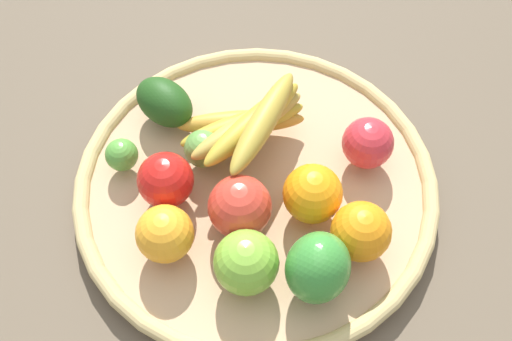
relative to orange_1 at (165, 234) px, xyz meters
name	(u,v)px	position (x,y,z in m)	size (l,w,h in m)	color
ground_plane	(256,193)	(-0.14, -0.02, -0.07)	(2.40, 2.40, 0.00)	brown
basket	(256,186)	(-0.14, -0.02, -0.05)	(0.47, 0.47, 0.04)	tan
orange_1	(165,234)	(0.00, 0.00, 0.00)	(0.07, 0.07, 0.07)	orange
banana_bunch	(249,124)	(-0.16, -0.07, 0.01)	(0.17, 0.16, 0.09)	#BC862C
apple_2	(246,262)	(-0.06, 0.08, 0.00)	(0.07, 0.07, 0.07)	#76AF33
apple_0	(166,180)	(-0.04, -0.06, 0.00)	(0.07, 0.07, 0.07)	red
lime_0	(203,149)	(-0.10, -0.08, -0.01)	(0.05, 0.05, 0.05)	#5A913E
orange_2	(361,232)	(-0.19, 0.12, 0.00)	(0.07, 0.07, 0.07)	orange
orange_0	(313,194)	(-0.17, 0.05, 0.00)	(0.07, 0.07, 0.07)	orange
avocado	(164,102)	(-0.09, -0.17, 0.00)	(0.09, 0.06, 0.06)	#1C4415
apple_3	(240,207)	(-0.09, 0.02, 0.00)	(0.08, 0.08, 0.08)	red
lime_1	(122,155)	(-0.01, -0.14, -0.01)	(0.04, 0.04, 0.04)	#4D9034
apple_1	(368,143)	(-0.28, 0.03, 0.00)	(0.07, 0.07, 0.07)	red
bell_pepper	(318,268)	(-0.12, 0.13, 0.01)	(0.08, 0.07, 0.09)	#368532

